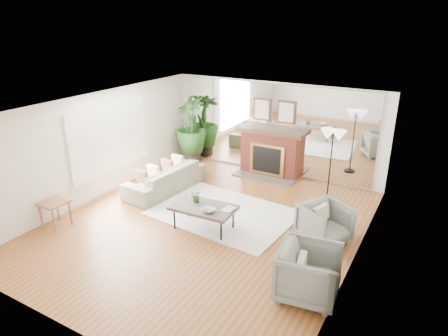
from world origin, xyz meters
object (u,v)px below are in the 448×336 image
Objects in this scene: coffee_table at (204,208)px; armchair_front at (309,273)px; sofa at (165,178)px; floor_lamp at (333,141)px; side_table at (54,206)px; fireplace at (270,152)px; armchair_back at (324,223)px; potted_ficus at (191,128)px.

coffee_table is 1.42× the size of armchair_front.
floor_lamp reaches higher than sofa.
armchair_front is 1.63× the size of side_table.
side_table is at bearing -139.00° from floor_lamp.
fireplace reaches higher than side_table.
side_table is at bearing -152.07° from coffee_table.
floor_lamp is at bearing 44.17° from armchair_back.
armchair_back is 2.11m from floor_lamp.
side_table is (-5.25, -0.47, 0.06)m from armchair_front.
fireplace reaches higher than armchair_front.
fireplace is 2.28m from floor_lamp.
armchair_back is at bearing -27.57° from potted_ficus.
sofa is 3.84× the size of side_table.
floor_lamp is (3.71, 1.36, 1.18)m from sofa.
sofa is 2.35m from potted_ficus.
floor_lamp is at bearing -26.20° from fireplace.
armchair_front is at bearing 69.18° from sofa.
side_table is (-0.83, -2.59, 0.16)m from sofa.
floor_lamp reaches higher than armchair_back.
fireplace reaches higher than sofa.
sofa is 4.16m from armchair_back.
side_table reaches higher than coffee_table.
coffee_table is 2.31× the size of side_table.
armchair_back is (2.27, 0.78, -0.09)m from coffee_table.
coffee_table is at bearing -126.12° from floor_lamp.
armchair_back is at bearing 19.07° from coffee_table.
armchair_front is (2.54, -0.97, -0.05)m from coffee_table.
armchair_back is 1.77m from armchair_front.
sofa is at bearing 72.14° from side_table.
sofa is 2.36× the size of armchair_front.
side_table is 0.33× the size of floor_lamp.
fireplace is at bearing 91.02° from coffee_table.
armchair_back is 1.45× the size of side_table.
fireplace is at bearing 22.80° from armchair_front.
armchair_front is 6.65m from potted_ficus.
sofa is 4.90m from armchair_front.
coffee_table is 2.72m from armchair_front.
armchair_back is 0.89× the size of armchair_front.
armchair_back is 5.45m from side_table.
floor_lamp is (-0.43, 1.73, 1.12)m from armchair_back.
coffee_table is at bearing -88.98° from fireplace.
potted_ficus is at bearing -158.15° from sofa.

